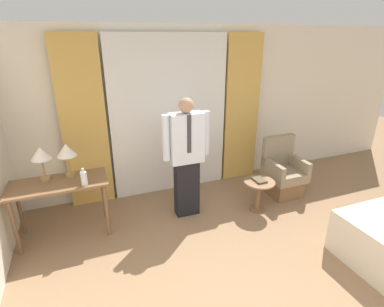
% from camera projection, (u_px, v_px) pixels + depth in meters
% --- Properties ---
extents(wall_back, '(10.00, 0.06, 2.70)m').
position_uv_depth(wall_back, '(168.00, 112.00, 4.96)').
color(wall_back, silver).
rests_on(wall_back, ground_plane).
extents(curtain_sheer_center, '(1.93, 0.06, 2.58)m').
position_uv_depth(curtain_sheer_center, '(170.00, 117.00, 4.87)').
color(curtain_sheer_center, white).
rests_on(curtain_sheer_center, ground_plane).
extents(curtain_drape_left, '(0.65, 0.06, 2.58)m').
position_uv_depth(curtain_drape_left, '(84.00, 126.00, 4.42)').
color(curtain_drape_left, gold).
rests_on(curtain_drape_left, ground_plane).
extents(curtain_drape_right, '(0.65, 0.06, 2.58)m').
position_uv_depth(curtain_drape_right, '(242.00, 110.00, 5.32)').
color(curtain_drape_right, gold).
rests_on(curtain_drape_right, ground_plane).
extents(desk, '(1.20, 0.56, 0.79)m').
position_uv_depth(desk, '(60.00, 191.00, 3.86)').
color(desk, brown).
rests_on(desk, ground_plane).
extents(table_lamp_left, '(0.25, 0.25, 0.45)m').
position_uv_depth(table_lamp_left, '(41.00, 155.00, 3.75)').
color(table_lamp_left, '#9E7F47').
rests_on(table_lamp_left, desk).
extents(table_lamp_right, '(0.25, 0.25, 0.45)m').
position_uv_depth(table_lamp_right, '(67.00, 152.00, 3.85)').
color(table_lamp_right, '#9E7F47').
rests_on(table_lamp_right, desk).
extents(bottle_near_edge, '(0.08, 0.08, 0.23)m').
position_uv_depth(bottle_near_edge, '(84.00, 178.00, 3.71)').
color(bottle_near_edge, silver).
rests_on(bottle_near_edge, desk).
extents(person, '(0.69, 0.23, 1.77)m').
position_uv_depth(person, '(186.00, 155.00, 4.23)').
color(person, black).
rests_on(person, ground_plane).
extents(armchair, '(0.58, 0.58, 0.98)m').
position_uv_depth(armchair, '(283.00, 174.00, 5.04)').
color(armchair, brown).
rests_on(armchair, ground_plane).
extents(side_table, '(0.47, 0.47, 0.49)m').
position_uv_depth(side_table, '(259.00, 190.00, 4.56)').
color(side_table, brown).
rests_on(side_table, ground_plane).
extents(book, '(0.15, 0.22, 0.03)m').
position_uv_depth(book, '(259.00, 180.00, 4.51)').
color(book, brown).
rests_on(book, side_table).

